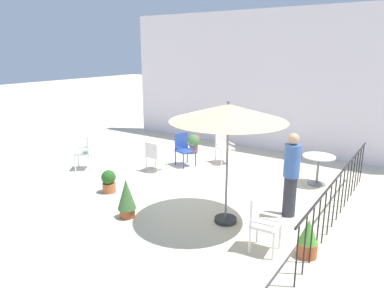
# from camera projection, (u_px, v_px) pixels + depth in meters

# --- Properties ---
(ground_plane) EXTENTS (60.00, 60.00, 0.00)m
(ground_plane) POSITION_uv_depth(u_px,v_px,m) (189.00, 183.00, 9.12)
(ground_plane) COLOR beige
(villa_facade) EXTENTS (10.37, 0.30, 4.57)m
(villa_facade) POSITION_uv_depth(u_px,v_px,m) (262.00, 81.00, 11.95)
(villa_facade) COLOR white
(villa_facade) RESTS_ON ground
(terrace_railing) EXTENTS (0.03, 5.45, 1.01)m
(terrace_railing) POSITION_uv_depth(u_px,v_px,m) (340.00, 188.00, 7.01)
(terrace_railing) COLOR black
(terrace_railing) RESTS_ON ground
(patio_umbrella_0) EXTENTS (2.20, 2.20, 2.41)m
(patio_umbrella_0) POSITION_uv_depth(u_px,v_px,m) (228.00, 114.00, 6.55)
(patio_umbrella_0) COLOR #2D2D2D
(patio_umbrella_0) RESTS_ON ground
(cafe_table_0) EXTENTS (0.79, 0.79, 0.75)m
(cafe_table_0) POSITION_uv_depth(u_px,v_px,m) (318.00, 165.00, 8.93)
(cafe_table_0) COLOR white
(cafe_table_0) RESTS_ON ground
(patio_chair_0) EXTENTS (0.60, 0.60, 0.98)m
(patio_chair_0) POSITION_uv_depth(u_px,v_px,m) (86.00, 150.00, 10.09)
(patio_chair_0) COLOR silver
(patio_chair_0) RESTS_ON ground
(patio_chair_1) EXTENTS (0.47, 0.46, 0.96)m
(patio_chair_1) POSITION_uv_depth(u_px,v_px,m) (261.00, 220.00, 5.98)
(patio_chair_1) COLOR white
(patio_chair_1) RESTS_ON ground
(patio_chair_2) EXTENTS (0.62, 0.60, 0.95)m
(patio_chair_2) POSITION_uv_depth(u_px,v_px,m) (184.00, 147.00, 10.46)
(patio_chair_2) COLOR #294695
(patio_chair_2) RESTS_ON ground
(patio_chair_3) EXTENTS (0.47, 0.44, 0.84)m
(patio_chair_3) POSITION_uv_depth(u_px,v_px,m) (154.00, 154.00, 9.94)
(patio_chair_3) COLOR silver
(patio_chair_3) RESTS_ON ground
(patio_chair_4) EXTENTS (0.63, 0.63, 0.94)m
(patio_chair_4) POSITION_uv_depth(u_px,v_px,m) (224.00, 145.00, 10.69)
(patio_chair_4) COLOR silver
(patio_chair_4) RESTS_ON ground
(potted_plant_0) EXTENTS (0.33, 0.33, 0.66)m
(potted_plant_0) POSITION_uv_depth(u_px,v_px,m) (308.00, 239.00, 5.84)
(potted_plant_0) COLOR #BD592E
(potted_plant_0) RESTS_ON ground
(potted_plant_1) EXTENTS (0.40, 0.40, 0.62)m
(potted_plant_1) POSITION_uv_depth(u_px,v_px,m) (194.00, 142.00, 11.73)
(potted_plant_1) COLOR brown
(potted_plant_1) RESTS_ON ground
(potted_plant_2) EXTENTS (0.38, 0.38, 0.82)m
(potted_plant_2) POSITION_uv_depth(u_px,v_px,m) (127.00, 197.00, 7.19)
(potted_plant_2) COLOR #A2532C
(potted_plant_2) RESTS_ON ground
(potted_plant_3) EXTENTS (0.34, 0.34, 0.55)m
(potted_plant_3) POSITION_uv_depth(u_px,v_px,m) (109.00, 181.00, 8.50)
(potted_plant_3) COLOR #B35F37
(potted_plant_3) RESTS_ON ground
(standing_person) EXTENTS (0.45, 0.45, 1.74)m
(standing_person) POSITION_uv_depth(u_px,v_px,m) (291.00, 174.00, 7.15)
(standing_person) COLOR #33333D
(standing_person) RESTS_ON ground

